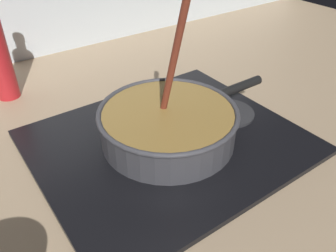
{
  "coord_description": "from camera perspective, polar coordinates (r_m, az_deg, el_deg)",
  "views": [
    {
      "loc": [
        -0.4,
        -0.36,
        0.47
      ],
      "look_at": [
        -0.05,
        0.14,
        0.05
      ],
      "focal_mm": 36.78,
      "sensor_mm": 36.0,
      "label": 1
    }
  ],
  "objects": [
    {
      "name": "ground",
      "position": [
        0.73,
        9.42,
        -8.13
      ],
      "size": [
        2.4,
        1.6,
        0.04
      ],
      "primitive_type": "cube",
      "color": "#9E8466"
    },
    {
      "name": "hob_plate",
      "position": [
        0.76,
        0.0,
        -2.6
      ],
      "size": [
        0.56,
        0.48,
        0.01
      ],
      "primitive_type": "cube",
      "color": "black",
      "rests_on": "ground"
    },
    {
      "name": "burner_ring",
      "position": [
        0.76,
        0.0,
        -2.0
      ],
      "size": [
        0.18,
        0.18,
        0.01
      ],
      "primitive_type": "torus",
      "color": "#592D0C",
      "rests_on": "hob_plate"
    },
    {
      "name": "spare_burner",
      "position": [
        0.86,
        9.91,
        2.18
      ],
      "size": [
        0.13,
        0.13,
        0.01
      ],
      "primitive_type": "cylinder",
      "color": "#262628",
      "rests_on": "hob_plate"
    },
    {
      "name": "cooking_pan",
      "position": [
        0.74,
        0.07,
        0.38
      ],
      "size": [
        0.43,
        0.3,
        0.34
      ],
      "color": "#38383D",
      "rests_on": "hob_plate"
    }
  ]
}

